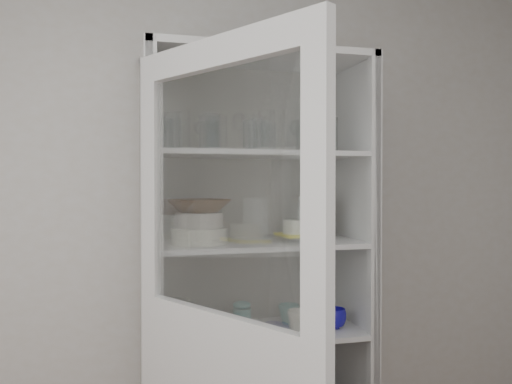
{
  "coord_description": "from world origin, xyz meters",
  "views": [
    {
      "loc": [
        -0.43,
        -1.07,
        1.53
      ],
      "look_at": [
        0.2,
        1.27,
        1.48
      ],
      "focal_mm": 38.0,
      "sensor_mm": 36.0,
      "label": 1
    }
  ],
  "objects": [
    {
      "name": "mug_white",
      "position": [
        0.37,
        1.17,
        0.91
      ],
      "size": [
        0.14,
        0.14,
        0.1
      ],
      "primitive_type": "imported",
      "rotation": [
        0.0,
        0.0,
        -0.37
      ],
      "color": "silver",
      "rests_on": "shelf_mugs"
    },
    {
      "name": "tumbler_3",
      "position": [
        0.14,
        1.13,
        1.72
      ],
      "size": [
        0.08,
        0.08,
        0.13
      ],
      "primitive_type": "cylinder",
      "rotation": [
        0.0,
        0.0,
        0.37
      ],
      "color": "silver",
      "rests_on": "shelf_glass"
    },
    {
      "name": "terracotta_bowl",
      "position": [
        -0.06,
        1.24,
        1.42
      ],
      "size": [
        0.32,
        0.32,
        0.06
      ],
      "primitive_type": "imported",
      "rotation": [
        0.0,
        0.0,
        0.4
      ],
      "color": "#45250D",
      "rests_on": "cream_bowl"
    },
    {
      "name": "grey_bowl_stack",
      "position": [
        0.46,
        1.28,
        1.36
      ],
      "size": [
        0.12,
        0.12,
        0.2
      ],
      "primitive_type": "cylinder",
      "color": "silver",
      "rests_on": "shelf_plates"
    },
    {
      "name": "goblet_1",
      "position": [
        -0.03,
        1.36,
        1.74
      ],
      "size": [
        0.07,
        0.07,
        0.16
      ],
      "primitive_type": null,
      "color": "silver",
      "rests_on": "shelf_glass"
    },
    {
      "name": "cream_bowl",
      "position": [
        -0.06,
        1.24,
        1.36
      ],
      "size": [
        0.27,
        0.27,
        0.06
      ],
      "primitive_type": "cylinder",
      "rotation": [
        0.0,
        0.0,
        -0.38
      ],
      "color": "beige",
      "rests_on": "plate_stack_front"
    },
    {
      "name": "goblet_2",
      "position": [
        0.43,
        1.36,
        1.75
      ],
      "size": [
        0.08,
        0.08,
        0.18
      ],
      "primitive_type": null,
      "color": "silver",
      "rests_on": "shelf_glass"
    },
    {
      "name": "tumbler_7",
      "position": [
        -0.21,
        1.27,
        1.72
      ],
      "size": [
        0.06,
        0.06,
        0.12
      ],
      "primitive_type": "cylinder",
      "rotation": [
        0.0,
        0.0,
        0.0
      ],
      "color": "silver",
      "rests_on": "shelf_glass"
    },
    {
      "name": "plate_stack_front",
      "position": [
        -0.06,
        1.24,
        1.3
      ],
      "size": [
        0.24,
        0.24,
        0.07
      ],
      "primitive_type": "cylinder",
      "color": "silver",
      "rests_on": "shelf_plates"
    },
    {
      "name": "yellow_trivet",
      "position": [
        0.4,
        1.27,
        1.29
      ],
      "size": [
        0.19,
        0.19,
        0.01
      ],
      "primitive_type": "cube",
      "rotation": [
        0.0,
        0.0,
        0.08
      ],
      "color": "yellow",
      "rests_on": "glass_platter"
    },
    {
      "name": "teal_jar",
      "position": [
        0.15,
        1.34,
        0.91
      ],
      "size": [
        0.09,
        0.09,
        0.1
      ],
      "color": "teal",
      "rests_on": "shelf_mugs"
    },
    {
      "name": "wall_back",
      "position": [
        0.0,
        1.5,
        1.3
      ],
      "size": [
        3.6,
        0.02,
        2.6
      ],
      "primitive_type": "cube",
      "color": "#B6B1A7",
      "rests_on": "ground"
    },
    {
      "name": "cupboard_door",
      "position": [
        -0.08,
        0.66,
        0.87
      ],
      "size": [
        0.47,
        0.81,
        2.0
      ],
      "rotation": [
        0.0,
        0.0,
        -1.07
      ],
      "color": "silver",
      "rests_on": "floor"
    },
    {
      "name": "tumbler_0",
      "position": [
        -0.21,
        1.16,
        1.72
      ],
      "size": [
        0.08,
        0.08,
        0.13
      ],
      "primitive_type": "cylinder",
      "rotation": [
        0.0,
        0.0,
        -0.26
      ],
      "color": "silver",
      "rests_on": "shelf_glass"
    },
    {
      "name": "mug_teal",
      "position": [
        0.38,
        1.33,
        0.91
      ],
      "size": [
        0.1,
        0.1,
        0.09
      ],
      "primitive_type": "imported",
      "rotation": [
        0.0,
        0.0,
        0.02
      ],
      "color": "teal",
      "rests_on": "shelf_mugs"
    },
    {
      "name": "tumbler_13",
      "position": [
        0.25,
        1.24,
        1.73
      ],
      "size": [
        0.07,
        0.07,
        0.14
      ],
      "primitive_type": "cylinder",
      "color": "silver",
      "rests_on": "shelf_glass"
    },
    {
      "name": "mug_blue",
      "position": [
        0.55,
        1.21,
        0.91
      ],
      "size": [
        0.13,
        0.13,
        0.09
      ],
      "primitive_type": "imported",
      "rotation": [
        0.0,
        0.0,
        0.13
      ],
      "color": "#101794",
      "rests_on": "shelf_mugs"
    },
    {
      "name": "goblet_0",
      "position": [
        -0.21,
        1.37,
        1.75
      ],
      "size": [
        0.08,
        0.08,
        0.18
      ],
      "primitive_type": null,
      "color": "silver",
      "rests_on": "shelf_glass"
    },
    {
      "name": "plate_stack_back",
      "position": [
        -0.06,
        1.37,
        1.32
      ],
      "size": [
        0.22,
        0.22,
        0.11
      ],
      "primitive_type": "cylinder",
      "color": "silver",
      "rests_on": "shelf_plates"
    },
    {
      "name": "tumbler_5",
      "position": [
        0.46,
        1.17,
        1.74
      ],
      "size": [
        0.09,
        0.09,
        0.15
      ],
      "primitive_type": "cylinder",
      "rotation": [
        0.0,
        0.0,
        -0.18
      ],
      "color": "silver",
      "rests_on": "shelf_glass"
    },
    {
      "name": "white_ramekin",
      "position": [
        0.4,
        1.27,
        1.32
      ],
      "size": [
        0.15,
        0.15,
        0.06
      ],
      "primitive_type": "cylinder",
      "rotation": [
        0.0,
        0.0,
        0.03
      ],
      "color": "silver",
      "rests_on": "yellow_trivet"
    },
    {
      "name": "glass_platter",
      "position": [
        0.4,
        1.27,
        1.27
      ],
      "size": [
        0.42,
        0.42,
        0.02
      ],
      "primitive_type": "cylinder",
      "rotation": [
        0.0,
        0.0,
        -0.34
      ],
      "color": "silver",
      "rests_on": "shelf_plates"
    },
    {
      "name": "goblet_3",
      "position": [
        0.58,
        1.39,
        1.74
      ],
      "size": [
        0.07,
        0.07,
        0.16
      ],
      "primitive_type": null,
      "color": "silver",
      "rests_on": "shelf_glass"
    },
    {
      "name": "tumbler_2",
      "position": [
        0.16,
        1.15,
        1.73
      ],
      "size": [
        0.08,
        0.08,
        0.13
      ],
      "primitive_type": "cylinder",
      "rotation": [
        0.0,
        0.0,
        -0.16
      ],
      "color": "silver",
      "rests_on": "shelf_glass"
    },
    {
      "name": "white_canister",
      "position": [
        -0.15,
        1.33,
        0.93
      ],
      "size": [
        0.16,
        0.16,
        0.15
      ],
      "primitive_type": "cylinder",
      "rotation": [
        0.0,
        0.0,
        -0.43
      ],
      "color": "silver",
      "rests_on": "shelf_mugs"
    },
    {
      "name": "tumbler_12",
      "position": [
        -0.19,
        1.15,
        1.74
      ],
      "size": [
        0.08,
        0.08,
        0.15
      ],
      "primitive_type": "cylinder",
      "color": "silver",
      "rests_on": "shelf_glass"
    },
    {
      "name": "tumbler_11",
      "position": [
        0.44,
        1.29,
        1.73
      ],
      "size": [
        0.09,
        0.09,
        0.15
      ],
      "primitive_type": "cylinder",
      "rotation": [
        0.0,
        0.0,
        0.37
      ],
      "color": "silver",
      "rests_on": "shelf_glass"
    },
    {
      "name": "tumbler_8",
      "position": [
        -0.01,
        1.25,
        1.72
      ],
      "size": [
        0.08,
        0.08,
        0.13
      ],
      "primitive_type": "cylinder",
      "rotation": [
        0.0,
        0.0,
        0.38
      ],
      "color": "silver",
      "rests_on": "shelf_glass"
    },
    {
      "name": "tumbler_9",
      "position": [
        -0.02,
        1.28,
        1.74
      ],
      "size": [
        0.09,
        0.09,
        0.16
      ],
      "primitive_type": "cylinder",
      "rotation": [
        0.0,
        0.0,
        -0.26
      ],
      "color": "silver",
      "rests_on": "shelf_glass"
    },
    {
      "name": "pantry_cabinet",
      "position": [
        0.2,
        1.34,
        0.94
      ],
      "size": [
        1.0,
        0.45,
        2.1
      ],
      "color": "silver",
      "rests_on": "floor"
    },
    {
      "name": "tumbler_4",
      "position": [
        0.42,
        1.17,
        1.73
      ],
      "size": [
        0.08,
        0.08,
        0.13
      ],
      "primitive_type": "cylinder",
      "rotation": [
        0.0,
        0.0,
        -0.23
      ],
      "color": "silver",
      "rests_on": "shelf_glass"
    },
    {
      "name": "tumbler_1",
      "position": [
        -0.03,
        1.12,
        1.73
      ],
      "size": [
        0.08,
        0.08,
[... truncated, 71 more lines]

